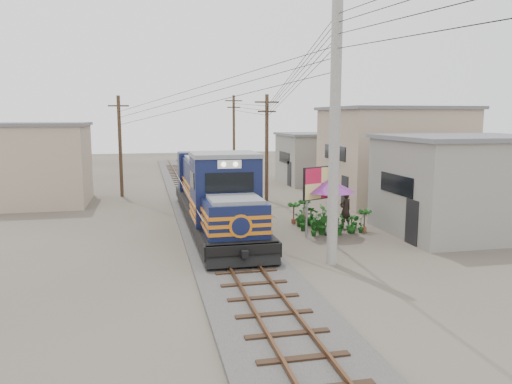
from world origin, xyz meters
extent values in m
plane|color=#473F35|center=(0.00, 0.00, 0.00)|extent=(120.00, 120.00, 0.00)
cube|color=#595651|center=(0.00, 10.00, 0.08)|extent=(3.60, 70.00, 0.16)
cube|color=#51331E|center=(-0.54, 10.00, 0.26)|extent=(0.08, 70.00, 0.12)
cube|color=#51331E|center=(0.54, 10.00, 0.26)|extent=(0.08, 70.00, 0.12)
cube|color=black|center=(0.00, 6.99, 0.76)|extent=(2.85, 15.73, 0.54)
cube|color=black|center=(0.00, 2.07, 0.47)|extent=(2.16, 3.15, 0.64)
cube|color=black|center=(0.00, 11.90, 0.47)|extent=(2.16, 3.15, 0.64)
cube|color=#10163A|center=(0.00, 0.89, 1.60)|extent=(2.34, 2.36, 1.47)
cube|color=#10163A|center=(0.00, 3.35, 2.38)|extent=(2.79, 2.56, 3.05)
cube|color=slate|center=(0.00, 3.35, 3.96)|extent=(2.85, 2.68, 0.18)
cube|color=black|center=(0.00, 2.06, 2.92)|extent=(2.00, 0.06, 0.79)
cube|color=white|center=(0.00, 2.05, 3.66)|extent=(0.98, 0.06, 0.34)
cube|color=#10163A|center=(0.00, 9.45, 1.99)|extent=(2.22, 9.63, 2.26)
cube|color=slate|center=(0.00, 9.45, 3.17)|extent=(2.00, 9.63, 0.18)
cube|color=orange|center=(0.00, 6.99, 1.30)|extent=(2.89, 15.73, 0.14)
cube|color=orange|center=(0.00, 6.99, 1.60)|extent=(2.89, 15.73, 0.14)
cube|color=orange|center=(0.00, 6.99, 1.89)|extent=(2.89, 15.73, 0.14)
cylinder|color=#9E9B93|center=(3.50, -0.50, 5.00)|extent=(0.40, 0.40, 10.00)
cylinder|color=#4C3826|center=(4.50, 14.00, 3.50)|extent=(0.24, 0.24, 7.00)
cube|color=#4C3826|center=(4.50, 14.00, 6.50)|extent=(1.60, 0.10, 0.10)
cube|color=#4C3826|center=(4.50, 14.00, 5.90)|extent=(1.20, 0.10, 0.10)
cylinder|color=#4C3826|center=(4.80, 28.00, 3.75)|extent=(0.24, 0.24, 7.50)
cube|color=#4C3826|center=(4.80, 28.00, 7.00)|extent=(1.60, 0.10, 0.10)
cube|color=#4C3826|center=(4.80, 28.00, 6.40)|extent=(1.20, 0.10, 0.10)
cylinder|color=#4C3826|center=(-5.00, 18.00, 3.50)|extent=(0.24, 0.24, 7.00)
cube|color=#4C3826|center=(-5.00, 18.00, 6.50)|extent=(1.60, 0.10, 0.10)
cube|color=#4C3826|center=(-5.00, 18.00, 5.90)|extent=(1.20, 0.10, 0.10)
cube|color=gray|center=(11.50, 3.00, 2.25)|extent=(7.00, 6.00, 4.50)
cube|color=slate|center=(11.50, 3.00, 4.60)|extent=(7.35, 6.30, 0.20)
cube|color=black|center=(7.98, 3.00, 2.48)|extent=(0.05, 3.00, 0.90)
cube|color=tan|center=(12.50, 12.00, 3.00)|extent=(8.00, 7.00, 6.00)
cube|color=slate|center=(12.50, 12.00, 6.10)|extent=(8.40, 7.35, 0.20)
cube|color=black|center=(8.48, 12.00, 3.30)|extent=(0.05, 3.50, 0.90)
cube|color=gray|center=(11.00, 22.00, 2.00)|extent=(6.00, 6.00, 4.00)
cube|color=slate|center=(11.00, 22.00, 4.10)|extent=(6.30, 6.30, 0.20)
cube|color=black|center=(7.98, 22.00, 2.20)|extent=(0.05, 3.00, 0.90)
cube|color=tan|center=(-10.00, 16.00, 2.50)|extent=(6.00, 6.00, 5.00)
cube|color=slate|center=(-10.00, 16.00, 5.10)|extent=(6.30, 6.30, 0.20)
cylinder|color=#99999E|center=(3.86, 3.67, 1.21)|extent=(0.10, 0.10, 2.41)
cylinder|color=#99999E|center=(5.43, 4.40, 1.21)|extent=(0.10, 0.10, 2.41)
cube|color=black|center=(4.64, 4.03, 2.51)|extent=(1.98, 1.00, 1.54)
cube|color=#D41C43|center=(4.64, 4.00, 2.51)|extent=(1.87, 0.92, 1.45)
cylinder|color=black|center=(5.10, 3.96, 0.05)|extent=(0.49, 0.49, 0.10)
cylinder|color=#99999E|center=(5.10, 3.96, 1.22)|extent=(0.05, 0.05, 2.43)
cone|color=#742A7F|center=(5.10, 3.96, 2.38)|extent=(3.02, 3.02, 0.61)
imported|color=black|center=(6.42, 5.20, 0.93)|extent=(0.78, 0.63, 1.86)
imported|color=#174D16|center=(4.30, 3.91, 0.46)|extent=(0.39, 0.53, 0.92)
imported|color=#174D16|center=(4.83, 4.05, 0.49)|extent=(0.69, 0.66, 0.98)
imported|color=#174D16|center=(5.57, 3.94, 0.37)|extent=(0.81, 0.76, 0.74)
imported|color=#174D16|center=(6.29, 4.10, 0.44)|extent=(0.55, 0.55, 0.89)
imported|color=#174D16|center=(6.78, 4.10, 0.44)|extent=(0.54, 0.56, 0.88)
imported|color=#174D16|center=(4.13, 5.08, 0.41)|extent=(0.54, 0.49, 0.82)
imported|color=#174D16|center=(4.91, 5.17, 0.52)|extent=(1.09, 1.16, 1.04)
imported|color=#174D16|center=(5.56, 4.93, 0.43)|extent=(0.65, 0.65, 0.85)
imported|color=#174D16|center=(6.13, 4.94, 0.40)|extent=(0.49, 0.50, 0.80)
imported|color=#174D16|center=(6.89, 5.00, 0.33)|extent=(0.46, 0.44, 0.67)
imported|color=#174D16|center=(4.35, 6.07, 0.49)|extent=(0.79, 0.90, 0.98)
imported|color=#174D16|center=(4.96, 6.15, 0.48)|extent=(0.76, 0.76, 0.97)
imported|color=#174D16|center=(5.54, 6.02, 0.57)|extent=(0.69, 0.72, 1.13)
imported|color=#174D16|center=(6.22, 6.03, 0.40)|extent=(0.51, 0.44, 0.80)
camera|label=1|loc=(-3.36, -17.89, 5.60)|focal=35.00mm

